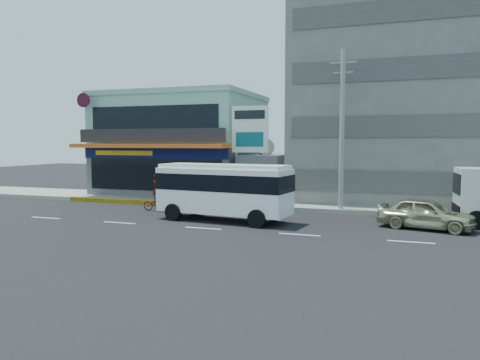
{
  "coord_description": "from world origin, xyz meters",
  "views": [
    {
      "loc": [
        9.62,
        -21.66,
        4.37
      ],
      "look_at": [
        0.61,
        3.97,
        2.2
      ],
      "focal_mm": 35.0,
      "sensor_mm": 36.0,
      "label": 1
    }
  ],
  "objects_px": {
    "utility_pole_near": "(342,130)",
    "motorcycle_rider": "(157,199)",
    "concrete_building": "(411,107)",
    "billboard": "(250,135)",
    "shop_building": "(183,147)",
    "satellite_dish": "(264,154)",
    "sedan": "(426,214)",
    "minibus": "(224,187)"
  },
  "relations": [
    {
      "from": "satellite_dish",
      "to": "concrete_building",
      "type": "bearing_deg",
      "value": 21.8
    },
    {
      "from": "concrete_building",
      "to": "minibus",
      "type": "xyz_separation_m",
      "value": [
        -9.84,
        -12.52,
        -5.11
      ]
    },
    {
      "from": "shop_building",
      "to": "minibus",
      "type": "relative_size",
      "value": 1.59
    },
    {
      "from": "shop_building",
      "to": "billboard",
      "type": "bearing_deg",
      "value": -32.32
    },
    {
      "from": "satellite_dish",
      "to": "billboard",
      "type": "xyz_separation_m",
      "value": [
        -0.5,
        -1.8,
        1.35
      ]
    },
    {
      "from": "utility_pole_near",
      "to": "motorcycle_rider",
      "type": "relative_size",
      "value": 4.25
    },
    {
      "from": "utility_pole_near",
      "to": "motorcycle_rider",
      "type": "xyz_separation_m",
      "value": [
        -11.29,
        -2.75,
        -4.37
      ]
    },
    {
      "from": "shop_building",
      "to": "concrete_building",
      "type": "bearing_deg",
      "value": 3.35
    },
    {
      "from": "utility_pole_near",
      "to": "sedan",
      "type": "bearing_deg",
      "value": -39.19
    },
    {
      "from": "satellite_dish",
      "to": "motorcycle_rider",
      "type": "xyz_separation_m",
      "value": [
        -5.29,
        -6.35,
        -2.8
      ]
    },
    {
      "from": "billboard",
      "to": "sedan",
      "type": "bearing_deg",
      "value": -26.74
    },
    {
      "from": "minibus",
      "to": "sedan",
      "type": "height_order",
      "value": "minibus"
    },
    {
      "from": "utility_pole_near",
      "to": "minibus",
      "type": "bearing_deg",
      "value": -139.87
    },
    {
      "from": "shop_building",
      "to": "satellite_dish",
      "type": "bearing_deg",
      "value": -20.21
    },
    {
      "from": "minibus",
      "to": "sedan",
      "type": "distance_m",
      "value": 10.69
    },
    {
      "from": "minibus",
      "to": "billboard",
      "type": "bearing_deg",
      "value": 95.6
    },
    {
      "from": "utility_pole_near",
      "to": "sedan",
      "type": "height_order",
      "value": "utility_pole_near"
    },
    {
      "from": "shop_building",
      "to": "satellite_dish",
      "type": "relative_size",
      "value": 8.27
    },
    {
      "from": "concrete_building",
      "to": "shop_building",
      "type": "bearing_deg",
      "value": -176.65
    },
    {
      "from": "shop_building",
      "to": "minibus",
      "type": "distance_m",
      "value": 14.23
    },
    {
      "from": "minibus",
      "to": "motorcycle_rider",
      "type": "relative_size",
      "value": 3.32
    },
    {
      "from": "shop_building",
      "to": "motorcycle_rider",
      "type": "relative_size",
      "value": 5.27
    },
    {
      "from": "utility_pole_near",
      "to": "shop_building",
      "type": "bearing_deg",
      "value": 154.94
    },
    {
      "from": "minibus",
      "to": "utility_pole_near",
      "type": "bearing_deg",
      "value": 40.13
    },
    {
      "from": "concrete_building",
      "to": "sedan",
      "type": "relative_size",
      "value": 3.43
    },
    {
      "from": "shop_building",
      "to": "concrete_building",
      "type": "height_order",
      "value": "concrete_building"
    },
    {
      "from": "concrete_building",
      "to": "minibus",
      "type": "bearing_deg",
      "value": -128.16
    },
    {
      "from": "shop_building",
      "to": "concrete_building",
      "type": "xyz_separation_m",
      "value": [
        18.0,
        1.05,
        3.0
      ]
    },
    {
      "from": "minibus",
      "to": "motorcycle_rider",
      "type": "xyz_separation_m",
      "value": [
        -5.45,
        2.17,
        -1.11
      ]
    },
    {
      "from": "sedan",
      "to": "motorcycle_rider",
      "type": "relative_size",
      "value": 1.99
    },
    {
      "from": "utility_pole_near",
      "to": "sedan",
      "type": "relative_size",
      "value": 2.14
    },
    {
      "from": "billboard",
      "to": "utility_pole_near",
      "type": "xyz_separation_m",
      "value": [
        6.5,
        -1.8,
        0.22
      ]
    },
    {
      "from": "billboard",
      "to": "sedan",
      "type": "height_order",
      "value": "billboard"
    },
    {
      "from": "shop_building",
      "to": "billboard",
      "type": "relative_size",
      "value": 1.8
    },
    {
      "from": "satellite_dish",
      "to": "sedan",
      "type": "distance_m",
      "value": 13.37
    },
    {
      "from": "minibus",
      "to": "sedan",
      "type": "relative_size",
      "value": 1.67
    },
    {
      "from": "concrete_building",
      "to": "sedan",
      "type": "xyz_separation_m",
      "value": [
        0.74,
        -11.46,
        -6.2
      ]
    },
    {
      "from": "utility_pole_near",
      "to": "sedan",
      "type": "xyz_separation_m",
      "value": [
        4.74,
        -3.86,
        -4.35
      ]
    },
    {
      "from": "concrete_building",
      "to": "billboard",
      "type": "relative_size",
      "value": 2.32
    },
    {
      "from": "concrete_building",
      "to": "motorcycle_rider",
      "type": "xyz_separation_m",
      "value": [
        -15.29,
        -10.35,
        -6.22
      ]
    },
    {
      "from": "shop_building",
      "to": "minibus",
      "type": "xyz_separation_m",
      "value": [
        8.16,
        -11.47,
        -2.11
      ]
    },
    {
      "from": "sedan",
      "to": "motorcycle_rider",
      "type": "xyz_separation_m",
      "value": [
        -16.03,
        1.11,
        -0.02
      ]
    }
  ]
}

